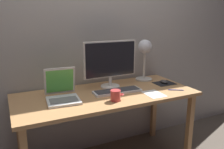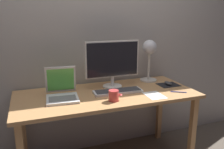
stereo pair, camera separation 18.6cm
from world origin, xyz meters
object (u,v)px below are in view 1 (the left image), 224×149
(monitor, at_px, (110,62))
(pen, at_px, (176,90))
(coffee_mug, at_px, (116,95))
(mouse, at_px, (164,82))
(keyboard_main, at_px, (117,91))
(laptop, at_px, (62,91))
(desk_lamp, at_px, (145,52))

(monitor, bearing_deg, pen, -35.09)
(coffee_mug, bearing_deg, mouse, 18.81)
(mouse, bearing_deg, keyboard_main, -175.55)
(mouse, height_order, pen, mouse)
(monitor, relative_size, mouse, 5.46)
(keyboard_main, xyz_separation_m, pen, (0.52, -0.18, -0.01))
(laptop, distance_m, mouse, 1.05)
(monitor, xyz_separation_m, pen, (0.51, -0.36, -0.25))
(monitor, bearing_deg, keyboard_main, -93.56)
(desk_lamp, bearing_deg, coffee_mug, -141.92)
(coffee_mug, xyz_separation_m, pen, (0.62, -0.00, -0.04))
(laptop, bearing_deg, coffee_mug, -30.59)
(desk_lamp, relative_size, pen, 3.08)
(laptop, height_order, coffee_mug, laptop)
(monitor, height_order, mouse, monitor)
(pen, bearing_deg, coffee_mug, 179.78)
(laptop, distance_m, desk_lamp, 0.99)
(pen, bearing_deg, desk_lamp, 99.12)
(keyboard_main, distance_m, laptop, 0.50)
(desk_lamp, relative_size, mouse, 4.48)
(desk_lamp, height_order, pen, desk_lamp)
(monitor, height_order, laptop, monitor)
(monitor, relative_size, keyboard_main, 1.18)
(monitor, distance_m, keyboard_main, 0.29)
(coffee_mug, bearing_deg, pen, -0.22)
(keyboard_main, relative_size, pen, 3.18)
(mouse, distance_m, pen, 0.23)
(keyboard_main, relative_size, mouse, 4.64)
(keyboard_main, bearing_deg, laptop, 174.65)
(monitor, xyz_separation_m, keyboard_main, (-0.01, -0.17, -0.24))
(desk_lamp, height_order, mouse, desk_lamp)
(monitor, relative_size, laptop, 1.66)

